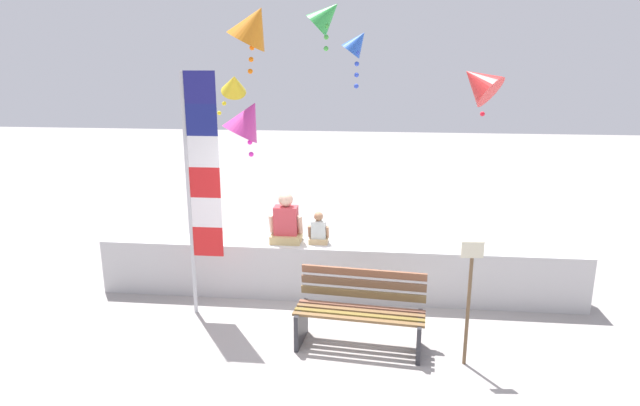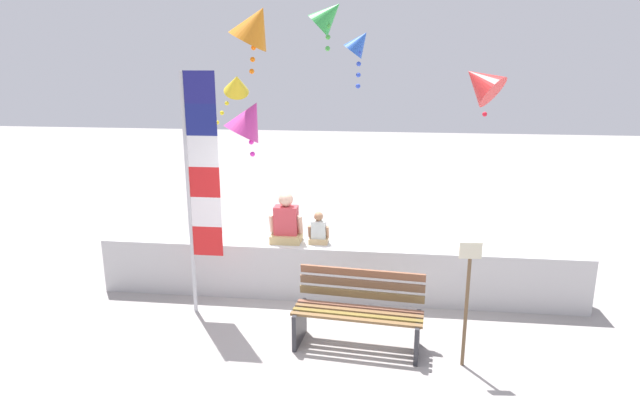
# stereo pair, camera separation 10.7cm
# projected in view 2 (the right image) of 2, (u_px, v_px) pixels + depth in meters

# --- Properties ---
(ground_plane) EXTENTS (40.00, 40.00, 0.00)m
(ground_plane) POSITION_uv_depth(u_px,v_px,m) (329.00, 335.00, 6.73)
(ground_plane) COLOR #9B9491
(seawall_ledge) EXTENTS (6.87, 0.53, 0.79)m
(seawall_ledge) POSITION_uv_depth(u_px,v_px,m) (338.00, 270.00, 7.76)
(seawall_ledge) COLOR #BAB8B8
(seawall_ledge) RESTS_ON ground
(park_bench) EXTENTS (1.58, 0.75, 0.88)m
(park_bench) POSITION_uv_depth(u_px,v_px,m) (358.00, 313.00, 6.41)
(park_bench) COLOR brown
(park_bench) RESTS_ON ground
(person_adult) EXTENTS (0.48, 0.35, 0.73)m
(person_adult) POSITION_uv_depth(u_px,v_px,m) (286.00, 223.00, 7.70)
(person_adult) COLOR tan
(person_adult) RESTS_ON seawall_ledge
(person_child) EXTENTS (0.30, 0.22, 0.46)m
(person_child) POSITION_uv_depth(u_px,v_px,m) (319.00, 231.00, 7.68)
(person_child) COLOR tan
(person_child) RESTS_ON seawall_ledge
(flag_banner) EXTENTS (0.45, 0.05, 3.21)m
(flag_banner) POSITION_uv_depth(u_px,v_px,m) (199.00, 178.00, 6.88)
(flag_banner) COLOR #B7B7BC
(flag_banner) RESTS_ON ground
(kite_red) EXTENTS (0.99, 0.92, 0.98)m
(kite_red) POSITION_uv_depth(u_px,v_px,m) (481.00, 82.00, 8.61)
(kite_red) COLOR red
(kite_blue) EXTENTS (0.56, 0.64, 1.04)m
(kite_blue) POSITION_uv_depth(u_px,v_px,m) (359.00, 43.00, 9.22)
(kite_blue) COLOR blue
(kite_orange) EXTENTS (0.90, 0.80, 1.18)m
(kite_orange) POSITION_uv_depth(u_px,v_px,m) (255.00, 25.00, 8.67)
(kite_orange) COLOR orange
(kite_magenta) EXTENTS (1.00, 0.89, 0.98)m
(kite_magenta) POSITION_uv_depth(u_px,v_px,m) (249.00, 119.00, 8.78)
(kite_magenta) COLOR #DB3D9E
(kite_yellow) EXTENTS (0.75, 0.74, 1.05)m
(kite_yellow) POSITION_uv_depth(u_px,v_px,m) (236.00, 84.00, 10.22)
(kite_yellow) COLOR yellow
(kite_green) EXTENTS (0.72, 0.60, 0.92)m
(kite_green) POSITION_uv_depth(u_px,v_px,m) (329.00, 15.00, 8.86)
(kite_green) COLOR green
(sign_post) EXTENTS (0.24, 0.04, 1.46)m
(sign_post) POSITION_uv_depth(u_px,v_px,m) (467.00, 295.00, 5.86)
(sign_post) COLOR brown
(sign_post) RESTS_ON ground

